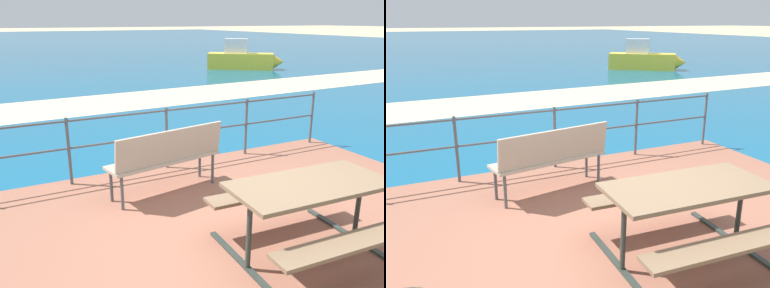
# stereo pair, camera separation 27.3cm
# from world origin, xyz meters

# --- Properties ---
(ground_plane) EXTENTS (240.00, 240.00, 0.00)m
(ground_plane) POSITION_xyz_m (0.00, 0.00, 0.00)
(ground_plane) COLOR tan
(patio_paving) EXTENTS (6.40, 5.20, 0.06)m
(patio_paving) POSITION_xyz_m (0.00, 0.00, 0.03)
(patio_paving) COLOR #935B47
(patio_paving) RESTS_ON ground
(sea_water) EXTENTS (90.00, 90.00, 0.01)m
(sea_water) POSITION_xyz_m (0.00, 40.00, 0.01)
(sea_water) COLOR #145B84
(sea_water) RESTS_ON ground
(beach_strip) EXTENTS (54.06, 4.78, 0.01)m
(beach_strip) POSITION_xyz_m (0.00, 8.09, 0.01)
(beach_strip) COLOR beige
(beach_strip) RESTS_ON ground
(picnic_table) EXTENTS (1.63, 1.49, 0.76)m
(picnic_table) POSITION_xyz_m (0.22, -0.45, 0.64)
(picnic_table) COLOR #7A6047
(picnic_table) RESTS_ON patio_paving
(park_bench) EXTENTS (1.62, 0.67, 0.91)m
(park_bench) POSITION_xyz_m (-0.39, 1.48, 0.61)
(park_bench) COLOR tan
(park_bench) RESTS_ON patio_paving
(railing_fence) EXTENTS (5.94, 0.04, 0.96)m
(railing_fence) POSITION_xyz_m (0.00, 2.41, 0.68)
(railing_fence) COLOR #4C5156
(railing_fence) RESTS_ON patio_paving
(boat_mid) EXTENTS (3.33, 2.78, 1.42)m
(boat_mid) POSITION_xyz_m (8.68, 13.13, 0.49)
(boat_mid) COLOR yellow
(boat_mid) RESTS_ON sea_water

